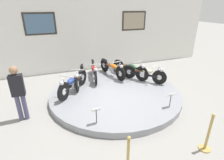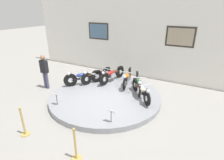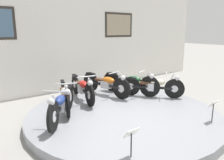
% 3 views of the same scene
% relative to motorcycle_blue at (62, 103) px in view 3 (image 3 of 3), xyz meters
% --- Properties ---
extents(ground_plane, '(60.00, 60.00, 0.00)m').
position_rel_motorcycle_blue_xyz_m(ground_plane, '(1.52, -0.41, -0.61)').
color(ground_plane, gray).
extents(display_platform, '(4.92, 4.92, 0.21)m').
position_rel_motorcycle_blue_xyz_m(display_platform, '(1.52, -0.41, -0.50)').
color(display_platform, gray).
rests_on(display_platform, ground_plane).
extents(back_wall, '(14.00, 0.22, 4.49)m').
position_rel_motorcycle_blue_xyz_m(back_wall, '(1.52, 3.04, 1.64)').
color(back_wall, white).
rests_on(back_wall, ground_plane).
extents(motorcycle_blue, '(1.31, 1.60, 0.81)m').
position_rel_motorcycle_blue_xyz_m(motorcycle_blue, '(0.00, 0.00, 0.00)').
color(motorcycle_blue, black).
rests_on(motorcycle_blue, display_platform).
extents(motorcycle_silver, '(0.74, 1.88, 0.79)m').
position_rel_motorcycle_blue_xyz_m(motorcycle_silver, '(0.37, 0.64, -0.02)').
color(motorcycle_silver, black).
rests_on(motorcycle_silver, display_platform).
extents(motorcycle_red, '(0.54, 1.99, 0.81)m').
position_rel_motorcycle_blue_xyz_m(motorcycle_red, '(1.09, 1.03, -0.00)').
color(motorcycle_red, black).
rests_on(motorcycle_red, display_platform).
extents(motorcycle_orange, '(0.61, 1.97, 0.81)m').
position_rel_motorcycle_blue_xyz_m(motorcycle_orange, '(1.95, 1.03, -0.00)').
color(motorcycle_orange, black).
rests_on(motorcycle_orange, display_platform).
extents(motorcycle_green, '(0.90, 1.85, 0.81)m').
position_rel_motorcycle_blue_xyz_m(motorcycle_green, '(2.67, 0.64, 0.00)').
color(motorcycle_green, black).
rests_on(motorcycle_green, display_platform).
extents(motorcycle_cream, '(1.32, 1.52, 0.78)m').
position_rel_motorcycle_blue_xyz_m(motorcycle_cream, '(3.04, -0.00, -0.02)').
color(motorcycle_cream, black).
rests_on(motorcycle_cream, display_platform).
extents(info_placard_front_left, '(0.26, 0.11, 0.51)m').
position_rel_motorcycle_blue_xyz_m(info_placard_front_left, '(0.29, -2.13, -0.03)').
color(info_placard_front_left, '#333338').
rests_on(info_placard_front_left, display_platform).
extents(info_placard_front_centre, '(0.26, 0.11, 0.51)m').
position_rel_motorcycle_blue_xyz_m(info_placard_front_centre, '(2.74, -2.13, -0.03)').
color(info_placard_front_centre, '#333338').
rests_on(info_placard_front_centre, display_platform).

